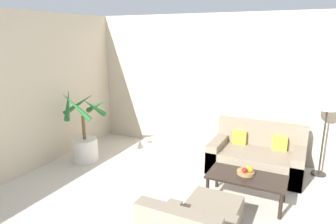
{
  "coord_description": "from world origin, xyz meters",
  "views": [
    {
      "loc": [
        1.09,
        0.74,
        2.31
      ],
      "look_at": [
        -1.14,
        5.27,
        1.0
      ],
      "focal_mm": 32.0,
      "sensor_mm": 36.0,
      "label": 1
    }
  ],
  "objects_px": {
    "potted_palm": "(85,138)",
    "coffee_table": "(246,179)",
    "floor_lamp": "(328,105)",
    "fruit_bowl": "(246,172)",
    "ottoman": "(214,214)",
    "apple_green": "(248,167)",
    "sofa_loveseat": "(256,157)",
    "orange_fruit": "(250,170)",
    "apple_red": "(244,170)"
  },
  "relations": [
    {
      "from": "apple_green",
      "to": "orange_fruit",
      "type": "xyz_separation_m",
      "value": [
        0.05,
        -0.07,
        0.01
      ]
    },
    {
      "from": "apple_green",
      "to": "ottoman",
      "type": "height_order",
      "value": "apple_green"
    },
    {
      "from": "coffee_table",
      "to": "ottoman",
      "type": "relative_size",
      "value": 1.73
    },
    {
      "from": "potted_palm",
      "to": "floor_lamp",
      "type": "relative_size",
      "value": 0.93
    },
    {
      "from": "potted_palm",
      "to": "floor_lamp",
      "type": "xyz_separation_m",
      "value": [
        3.95,
        1.29,
        0.77
      ]
    },
    {
      "from": "fruit_bowl",
      "to": "apple_green",
      "type": "distance_m",
      "value": 0.08
    },
    {
      "from": "apple_red",
      "to": "apple_green",
      "type": "distance_m",
      "value": 0.12
    },
    {
      "from": "floor_lamp",
      "to": "coffee_table",
      "type": "relative_size",
      "value": 1.38
    },
    {
      "from": "fruit_bowl",
      "to": "orange_fruit",
      "type": "bearing_deg",
      "value": -13.03
    },
    {
      "from": "coffee_table",
      "to": "apple_green",
      "type": "distance_m",
      "value": 0.18
    },
    {
      "from": "ottoman",
      "to": "apple_green",
      "type": "bearing_deg",
      "value": 76.41
    },
    {
      "from": "potted_palm",
      "to": "apple_green",
      "type": "height_order",
      "value": "potted_palm"
    },
    {
      "from": "fruit_bowl",
      "to": "apple_red",
      "type": "relative_size",
      "value": 3.33
    },
    {
      "from": "potted_palm",
      "to": "ottoman",
      "type": "height_order",
      "value": "potted_palm"
    },
    {
      "from": "orange_fruit",
      "to": "floor_lamp",
      "type": "bearing_deg",
      "value": 56.24
    },
    {
      "from": "apple_green",
      "to": "ottoman",
      "type": "relative_size",
      "value": 0.11
    },
    {
      "from": "coffee_table",
      "to": "apple_green",
      "type": "xyz_separation_m",
      "value": [
        -0.02,
        0.12,
        0.13
      ]
    },
    {
      "from": "potted_palm",
      "to": "apple_red",
      "type": "height_order",
      "value": "potted_palm"
    },
    {
      "from": "coffee_table",
      "to": "fruit_bowl",
      "type": "xyz_separation_m",
      "value": [
        -0.03,
        0.06,
        0.07
      ]
    },
    {
      "from": "floor_lamp",
      "to": "coffee_table",
      "type": "distance_m",
      "value": 1.9
    },
    {
      "from": "potted_palm",
      "to": "orange_fruit",
      "type": "height_order",
      "value": "potted_palm"
    },
    {
      "from": "potted_palm",
      "to": "apple_red",
      "type": "relative_size",
      "value": 18.31
    },
    {
      "from": "sofa_loveseat",
      "to": "coffee_table",
      "type": "height_order",
      "value": "sofa_loveseat"
    },
    {
      "from": "sofa_loveseat",
      "to": "apple_green",
      "type": "relative_size",
      "value": 22.33
    },
    {
      "from": "coffee_table",
      "to": "apple_red",
      "type": "distance_m",
      "value": 0.14
    },
    {
      "from": "ottoman",
      "to": "floor_lamp",
      "type": "bearing_deg",
      "value": 61.56
    },
    {
      "from": "apple_red",
      "to": "apple_green",
      "type": "bearing_deg",
      "value": 79.61
    },
    {
      "from": "sofa_loveseat",
      "to": "fruit_bowl",
      "type": "relative_size",
      "value": 6.17
    },
    {
      "from": "fruit_bowl",
      "to": "apple_green",
      "type": "xyz_separation_m",
      "value": [
        0.01,
        0.06,
        0.06
      ]
    },
    {
      "from": "coffee_table",
      "to": "ottoman",
      "type": "bearing_deg",
      "value": -106.74
    },
    {
      "from": "ottoman",
      "to": "sofa_loveseat",
      "type": "bearing_deg",
      "value": 84.46
    },
    {
      "from": "apple_red",
      "to": "orange_fruit",
      "type": "relative_size",
      "value": 0.9
    },
    {
      "from": "floor_lamp",
      "to": "sofa_loveseat",
      "type": "bearing_deg",
      "value": -161.44
    },
    {
      "from": "fruit_bowl",
      "to": "apple_green",
      "type": "height_order",
      "value": "apple_green"
    },
    {
      "from": "potted_palm",
      "to": "coffee_table",
      "type": "relative_size",
      "value": 1.28
    },
    {
      "from": "coffee_table",
      "to": "apple_red",
      "type": "relative_size",
      "value": 14.36
    },
    {
      "from": "floor_lamp",
      "to": "fruit_bowl",
      "type": "distance_m",
      "value": 1.84
    },
    {
      "from": "orange_fruit",
      "to": "ottoman",
      "type": "xyz_separation_m",
      "value": [
        -0.26,
        -0.81,
        -0.3
      ]
    },
    {
      "from": "apple_red",
      "to": "ottoman",
      "type": "height_order",
      "value": "apple_red"
    },
    {
      "from": "sofa_loveseat",
      "to": "ottoman",
      "type": "relative_size",
      "value": 2.48
    },
    {
      "from": "sofa_loveseat",
      "to": "coffee_table",
      "type": "bearing_deg",
      "value": -87.26
    },
    {
      "from": "floor_lamp",
      "to": "potted_palm",
      "type": "bearing_deg",
      "value": -161.98
    },
    {
      "from": "sofa_loveseat",
      "to": "orange_fruit",
      "type": "xyz_separation_m",
      "value": [
        0.09,
        -1.02,
        0.21
      ]
    },
    {
      "from": "coffee_table",
      "to": "fruit_bowl",
      "type": "height_order",
      "value": "fruit_bowl"
    },
    {
      "from": "fruit_bowl",
      "to": "ottoman",
      "type": "xyz_separation_m",
      "value": [
        -0.2,
        -0.82,
        -0.24
      ]
    },
    {
      "from": "potted_palm",
      "to": "sofa_loveseat",
      "type": "bearing_deg",
      "value": 17.83
    },
    {
      "from": "orange_fruit",
      "to": "ottoman",
      "type": "relative_size",
      "value": 0.13
    },
    {
      "from": "floor_lamp",
      "to": "apple_green",
      "type": "height_order",
      "value": "floor_lamp"
    },
    {
      "from": "apple_red",
      "to": "apple_green",
      "type": "height_order",
      "value": "apple_red"
    },
    {
      "from": "floor_lamp",
      "to": "fruit_bowl",
      "type": "height_order",
      "value": "floor_lamp"
    }
  ]
}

